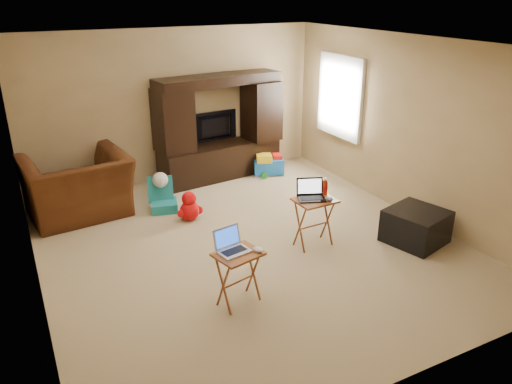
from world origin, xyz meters
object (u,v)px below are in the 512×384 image
television (216,127)px  laptop_left (234,242)px  plush_toy (189,206)px  tray_table_left (239,278)px  entertainment_center (219,128)px  tray_table_right (314,223)px  mouse_right (329,199)px  laptop_right (312,190)px  mouse_left (258,250)px  child_rocker (163,195)px  water_bottle (325,187)px  push_toy (269,164)px  ottoman (416,226)px  recliner (77,187)px

television → laptop_left: television is taller
plush_toy → tray_table_left: 2.16m
entertainment_center → television: bearing=83.2°
television → tray_table_right: (0.05, -3.02, -0.52)m
tray_table_left → mouse_right: bearing=7.7°
mouse_right → tray_table_left: bearing=-158.9°
laptop_right → mouse_left: 1.42m
laptop_right → mouse_right: 0.24m
child_rocker → laptop_left: 2.63m
laptop_right → water_bottle: size_ratio=1.70×
entertainment_center → television: size_ratio=2.41×
push_toy → mouse_left: (-1.94, -3.33, 0.42)m
television → tray_table_left: 4.00m
plush_toy → laptop_left: 2.19m
plush_toy → child_rocker: bearing=115.4°
child_rocker → mouse_right: 2.56m
ottoman → push_toy: bearing=99.0°
television → tray_table_left: size_ratio=1.51×
television → push_toy: 1.12m
television → mouse_left: television is taller
laptop_right → water_bottle: 0.25m
recliner → water_bottle: (2.70, -2.22, 0.29)m
recliner → water_bottle: 3.50m
recliner → water_bottle: recliner is taller
entertainment_center → mouse_right: bearing=-93.3°
child_rocker → push_toy: child_rocker is taller
laptop_right → laptop_left: bearing=-131.8°
tray_table_right → laptop_right: (-0.04, 0.02, 0.44)m
tray_table_right → mouse_left: size_ratio=5.31×
laptop_left → laptop_right: size_ratio=0.93×
television → child_rocker: bearing=34.4°
television → mouse_left: 3.98m
ottoman → mouse_right: (-1.10, 0.40, 0.45)m
water_bottle → mouse_left: bearing=-148.5°
child_rocker → plush_toy: child_rocker is taller
child_rocker → tray_table_right: bearing=-39.0°
television → plush_toy: 2.03m
entertainment_center → laptop_left: bearing=-118.0°
entertainment_center → recliner: (-2.45, -0.55, -0.43)m
push_toy → laptop_left: laptop_left is taller
plush_toy → tray_table_right: size_ratio=0.68×
plush_toy → push_toy: 2.19m
tray_table_left → tray_table_right: size_ratio=0.93×
entertainment_center → mouse_right: size_ratio=16.58×
plush_toy → laptop_right: laptop_right is taller
entertainment_center → tray_table_right: size_ratio=3.37×
plush_toy → laptop_left: (-0.28, -2.12, 0.50)m
mouse_right → water_bottle: water_bottle is taller
recliner → mouse_right: recliner is taller
television → tray_table_right: size_ratio=1.40×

